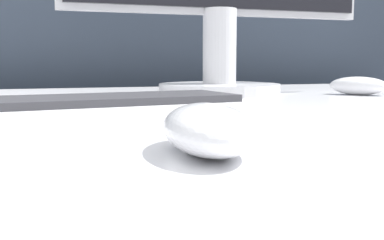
# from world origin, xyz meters

# --- Properties ---
(partition_panel) EXTENTS (5.00, 0.03, 1.23)m
(partition_panel) POSITION_xyz_m (0.00, 0.69, 0.61)
(partition_panel) COLOR #333D4C
(partition_panel) RESTS_ON ground_plane
(computer_mouse_near) EXTENTS (0.07, 0.12, 0.03)m
(computer_mouse_near) POSITION_xyz_m (-0.01, -0.26, 0.76)
(computer_mouse_near) COLOR white
(computer_mouse_near) RESTS_ON desk
(keyboard) EXTENTS (0.38, 0.16, 0.02)m
(keyboard) POSITION_xyz_m (-0.08, -0.05, 0.76)
(keyboard) COLOR white
(keyboard) RESTS_ON desk
(computer_mouse_far) EXTENTS (0.11, 0.12, 0.03)m
(computer_mouse_far) POSITION_xyz_m (0.44, 0.16, 0.76)
(computer_mouse_far) COLOR white
(computer_mouse_far) RESTS_ON desk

